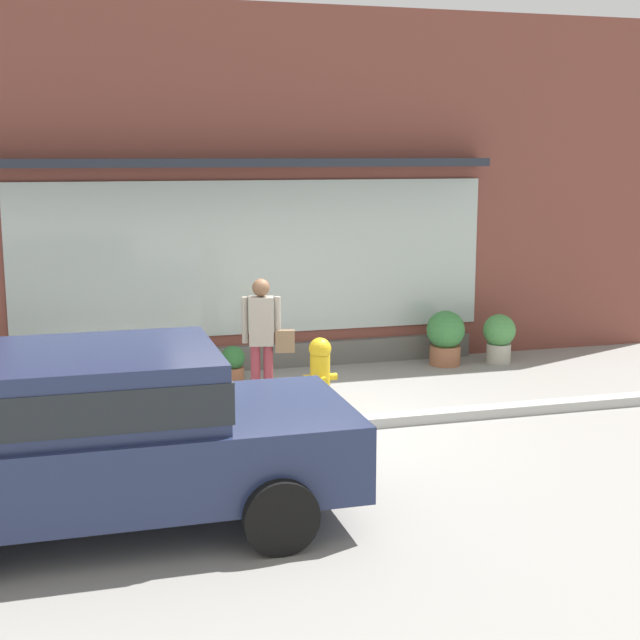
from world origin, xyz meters
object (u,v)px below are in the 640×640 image
Objects in this scene: pedestrian_with_handbag at (263,334)px; potted_plant_window_left at (233,363)px; potted_plant_low_front at (445,336)px; parked_car_navy at (93,429)px; potted_plant_by_entrance at (499,336)px; fire_hydrant at (320,374)px.

potted_plant_window_left is at bearing 107.87° from pedestrian_with_handbag.
potted_plant_low_front reaches higher than potted_plant_window_left.
parked_car_navy reaches higher than potted_plant_low_front.
parked_car_navy is 7.10m from potted_plant_low_front.
potted_plant_by_entrance is 0.86m from potted_plant_low_front.
pedestrian_with_handbag is at bearing 158.87° from fire_hydrant.
fire_hydrant is 0.56× the size of pedestrian_with_handbag.
fire_hydrant is at bearing -152.58° from potted_plant_by_entrance.
potted_plant_low_front is (3.13, 1.54, -0.51)m from pedestrian_with_handbag.
parked_car_navy is at bearing -138.18° from potted_plant_low_front.
potted_plant_by_entrance reaches higher than potted_plant_window_left.
parked_car_navy reaches higher than potted_plant_by_entrance.
fire_hydrant reaches higher than potted_plant_low_front.
pedestrian_with_handbag is at bearing -159.75° from potted_plant_by_entrance.
potted_plant_by_entrance is at bearing 37.46° from parked_car_navy.
fire_hydrant is at bearing -143.95° from potted_plant_low_front.
fire_hydrant is 1.89m from potted_plant_window_left.
parked_car_navy is 8.50× the size of potted_plant_window_left.
potted_plant_window_left is 4.11m from potted_plant_by_entrance.
potted_plant_by_entrance is 0.90× the size of potted_plant_low_front.
potted_plant_window_left is at bearing -179.83° from potted_plant_by_entrance.
pedestrian_with_handbag reaches higher than potted_plant_by_entrance.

